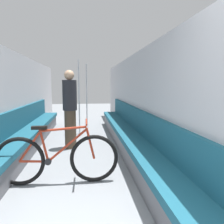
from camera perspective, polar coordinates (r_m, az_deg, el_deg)
The scene contains 8 objects.
wall_left at distance 4.75m, azimuth -25.37°, elevation 2.39°, with size 0.10×10.36×2.06m, color #B2B2B7.
wall_right at distance 4.65m, azimuth 7.44°, elevation 2.93°, with size 0.10×10.36×2.06m, color #B2B2B7.
bench_seat_row_left at distance 4.71m, azimuth -22.24°, elevation -6.67°, with size 0.47×6.36×0.88m.
bench_seat_row_right at distance 4.63m, azimuth 4.47°, elevation -6.39°, with size 0.47×6.36×0.88m.
bicycle at distance 3.15m, azimuth -14.08°, elevation -11.68°, with size 1.68×0.46×0.87m.
grab_pole_near at distance 7.18m, azimuth -6.63°, elevation 4.09°, with size 0.08×0.08×2.04m.
grab_pole_far at distance 6.03m, azimuth -8.60°, elevation 3.49°, with size 0.08×0.08×2.04m.
passenger_standing at distance 4.74m, azimuth -10.93°, elevation 0.93°, with size 0.30×0.30×1.67m.
Camera 1 is at (0.18, -0.91, 1.36)m, focal length 35.00 mm.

